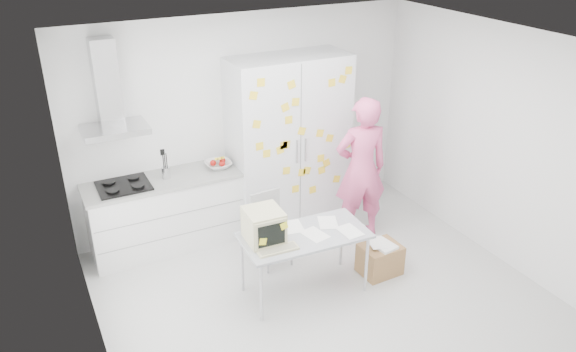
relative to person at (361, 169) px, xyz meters
name	(u,v)px	position (x,y,z in m)	size (l,w,h in m)	color
floor	(321,295)	(-1.04, -0.88, -0.93)	(4.50, 4.00, 0.02)	silver
walls	(291,157)	(-1.04, -0.16, 0.43)	(4.52, 4.01, 2.70)	white
ceiling	(329,45)	(-1.04, -0.88, 1.78)	(4.50, 4.00, 0.02)	white
counter_run	(166,212)	(-2.24, 0.82, -0.44)	(1.84, 0.63, 1.28)	white
range_hood	(109,96)	(-2.69, 0.95, 1.04)	(0.70, 0.48, 1.01)	silver
tall_cabinet	(289,141)	(-0.59, 0.79, 0.19)	(1.50, 0.68, 2.20)	silver
person	(361,169)	(0.00, 0.00, 0.00)	(0.67, 0.44, 1.83)	#EC5C93
desk	(279,231)	(-1.45, -0.69, -0.11)	(1.36, 0.73, 1.06)	#A8ACB3
chair	(270,224)	(-1.25, -0.03, -0.43)	(0.41, 0.41, 0.86)	#A2A2A0
cardboard_box	(380,259)	(-0.24, -0.83, -0.73)	(0.46, 0.37, 0.39)	#9D7344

